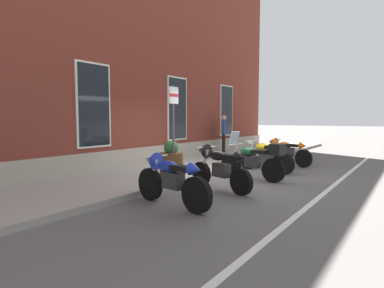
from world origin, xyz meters
name	(u,v)px	position (x,y,z in m)	size (l,w,h in m)	color
ground_plane	(216,176)	(0.00, 0.00, 0.00)	(140.00, 140.00, 0.00)	#565451
sidewalk	(176,169)	(0.00, 1.52, 0.07)	(26.29, 3.04, 0.14)	gray
lane_stripe	(329,189)	(0.00, -3.20, 0.00)	(26.29, 0.12, 0.01)	silver
brick_pub_facade	(86,44)	(0.00, 6.01, 4.64)	(20.29, 6.06, 9.30)	maroon
motorcycle_blue_sport	(169,178)	(-3.37, -0.94, 0.56)	(0.65, 2.03, 1.02)	black
motorcycle_black_sport	(218,165)	(-1.56, -0.98, 0.58)	(0.80, 1.94, 1.07)	black
motorcycle_green_touring	(254,160)	(0.07, -1.21, 0.56)	(0.72, 2.06, 1.33)	black
motorcycle_yellow_naked	(265,156)	(1.56, -0.90, 0.49)	(0.81, 2.07, 0.99)	black
motorcycle_orange_sport	(285,150)	(3.38, -0.94, 0.54)	(0.87, 2.00, 0.98)	black
pedestrian_blue_top	(224,131)	(4.91, 2.49, 1.11)	(0.50, 0.39, 1.72)	black
parking_sign	(173,119)	(-1.54, 0.39, 1.71)	(0.36, 0.07, 2.43)	#4C4C51
barrel_planter	(171,161)	(-1.36, 0.62, 0.54)	(0.68, 0.68, 0.98)	brown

